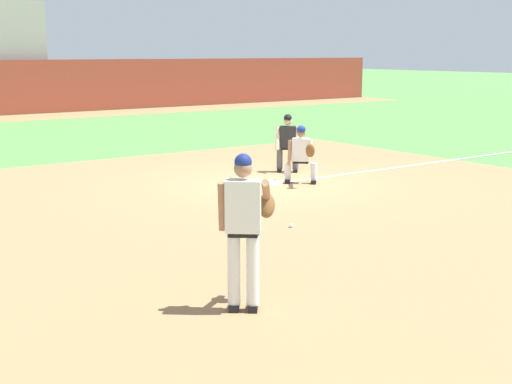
{
  "coord_description": "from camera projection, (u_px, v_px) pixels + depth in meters",
  "views": [
    {
      "loc": [
        -9.64,
        -12.75,
        2.98
      ],
      "look_at": [
        -3.59,
        -4.38,
        0.94
      ],
      "focal_mm": 50.0,
      "sensor_mm": 36.0,
      "label": 1
    }
  ],
  "objects": [
    {
      "name": "infield_dirt_patch",
      "position": [
        262.0,
        227.0,
        12.29
      ],
      "size": [
        18.0,
        18.0,
        0.01
      ],
      "primitive_type": "cube",
      "color": "#9E754C",
      "rests_on": "ground"
    },
    {
      "name": "first_base_bag",
      "position": [
        271.0,
        183.0,
        16.24
      ],
      "size": [
        0.38,
        0.38,
        0.09
      ],
      "primitive_type": "cube",
      "color": "white",
      "rests_on": "ground"
    },
    {
      "name": "umpire",
      "position": [
        288.0,
        141.0,
        17.81
      ],
      "size": [
        0.68,
        0.66,
        1.46
      ],
      "color": "black",
      "rests_on": "ground"
    },
    {
      "name": "foul_line_stripe",
      "position": [
        463.0,
        158.0,
        20.18
      ],
      "size": [
        13.68,
        0.1,
        0.0
      ],
      "primitive_type": "cube",
      "color": "white",
      "rests_on": "ground"
    },
    {
      "name": "ground_plane",
      "position": [
        271.0,
        185.0,
        16.25
      ],
      "size": [
        160.0,
        160.0,
        0.0
      ],
      "primitive_type": "plane",
      "color": "#518942"
    },
    {
      "name": "warning_track_strip",
      "position": [
        4.0,
        119.0,
        32.15
      ],
      "size": [
        48.0,
        3.2,
        0.01
      ],
      "primitive_type": "cube",
      "color": "#9E754C",
      "rests_on": "ground"
    },
    {
      "name": "first_baseman",
      "position": [
        302.0,
        152.0,
        16.21
      ],
      "size": [
        0.72,
        1.09,
        1.34
      ],
      "color": "black",
      "rests_on": "ground"
    },
    {
      "name": "baseball",
      "position": [
        291.0,
        226.0,
        12.28
      ],
      "size": [
        0.07,
        0.07,
        0.07
      ],
      "primitive_type": "sphere",
      "color": "white",
      "rests_on": "ground"
    },
    {
      "name": "pitcher",
      "position": [
        245.0,
        222.0,
        8.17
      ],
      "size": [
        0.85,
        0.54,
        1.86
      ],
      "color": "black",
      "rests_on": "ground"
    }
  ]
}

